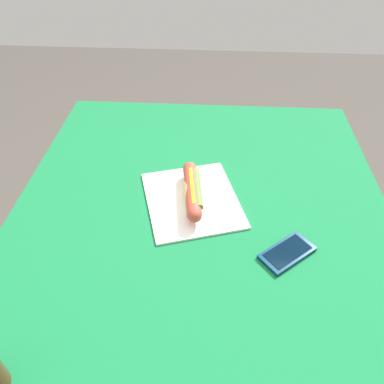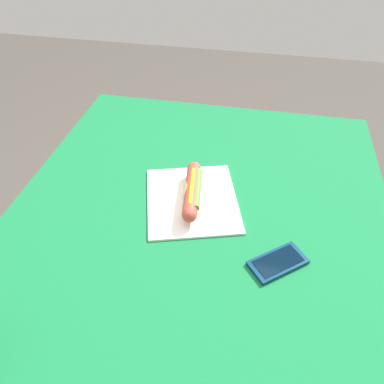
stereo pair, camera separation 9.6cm
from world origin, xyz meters
TOP-DOWN VIEW (x-y plane):
  - ground_plane at (0.00, 0.00)m, footprint 6.00×6.00m
  - dining_table at (0.00, 0.00)m, footprint 1.16×0.97m
  - paper_wrapper at (-0.06, -0.02)m, footprint 0.32×0.30m
  - hot_dog at (-0.06, -0.02)m, footprint 0.22×0.07m
  - cell_phone at (0.10, 0.20)m, footprint 0.13×0.14m

SIDE VIEW (x-z plane):
  - ground_plane at x=0.00m, z-range 0.00..0.00m
  - dining_table at x=0.00m, z-range 0.24..0.97m
  - paper_wrapper at x=-0.06m, z-range 0.73..0.73m
  - cell_phone at x=0.10m, z-range 0.73..0.74m
  - hot_dog at x=-0.06m, z-range 0.74..0.79m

